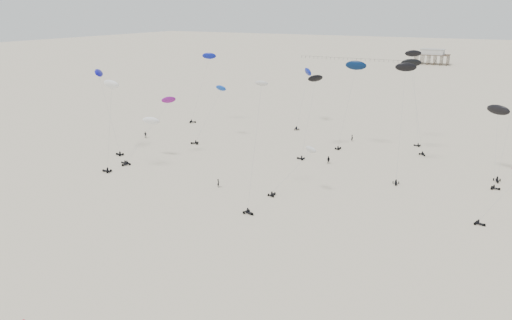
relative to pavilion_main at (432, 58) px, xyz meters
The scene contains 23 objects.
ground_plane 150.39m from the pavilion_main, 86.19° to the right, with size 900.00×900.00×0.00m, color beige.
pavilion_main is the anchor object (origin of this frame).
pier_fence 52.11m from the pavilion_main, behind, with size 80.20×0.20×1.50m.
rig_1 259.04m from the pavilion_main, 86.30° to the right, with size 8.02×8.14×11.04m.
rig_2 208.57m from the pavilion_main, 82.22° to the right, with size 7.65×7.81×25.06m.
rig_3 253.36m from the pavilion_main, 95.37° to the right, with size 5.83×16.16×18.32m.
rig_4 219.79m from the pavilion_main, 82.08° to the right, with size 8.97×4.71×23.95m.
rig_5 214.97m from the pavilion_main, 99.49° to the right, with size 7.48×7.83×22.20m.
rig_6 234.17m from the pavilion_main, 82.34° to the right, with size 6.51×17.57×26.22m.
rig_8 198.29m from the pavilion_main, 91.78° to the right, with size 5.69×16.62×19.14m.
rig_9 265.60m from the pavilion_main, 95.48° to the right, with size 5.17×4.84×20.92m.
rig_10 256.12m from the pavilion_main, 98.63° to the right, with size 10.24×5.73×21.30m.
rig_11 266.64m from the pavilion_main, 87.44° to the right, with size 7.10×15.12×24.81m.
rig_12 230.22m from the pavilion_main, 95.32° to the right, with size 5.15×14.01×16.86m.
rig_13 253.69m from the pavilion_main, 95.76° to the right, with size 5.27×10.27×11.53m.
rig_14 231.54m from the pavilion_main, 77.36° to the right, with size 5.67×15.64×18.05m.
rig_16 220.36m from the pavilion_main, 85.91° to the right, with size 5.74×6.75×22.89m.
rig_17 226.69m from the pavilion_main, 88.15° to the right, with size 5.03×15.93×21.12m.
rig_18 260.48m from the pavilion_main, 77.90° to the right, with size 8.28×6.21×10.84m.
spectator_0 262.62m from the pavilion_main, 89.69° to the right, with size 0.76×0.52×2.10m, color black.
spectator_1 236.90m from the pavilion_main, 86.15° to the right, with size 1.03×0.60×2.11m, color black.
spectator_2 241.06m from the pavilion_main, 99.25° to the right, with size 1.30×0.70×2.19m, color black.
spectator_3 214.00m from the pavilion_main, 86.12° to the right, with size 0.78×0.54×2.15m, color black.
Camera 1 is at (44.28, 5.18, 35.90)m, focal length 35.00 mm.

